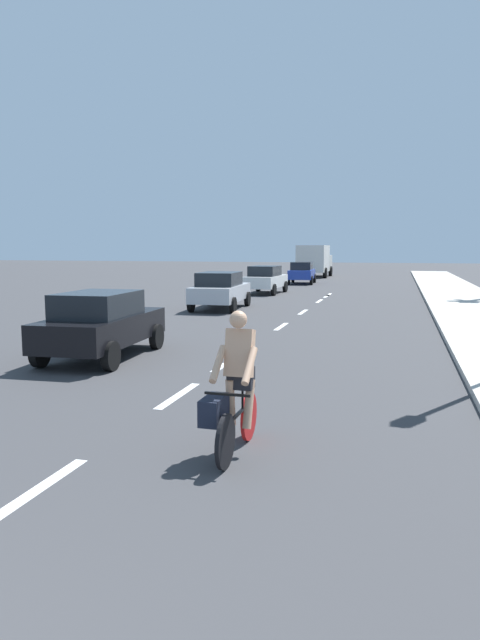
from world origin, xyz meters
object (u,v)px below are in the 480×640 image
(parked_car_silver, at_px, (220,289))
(parked_car_white, at_px, (265,279))
(delivery_truck, at_px, (314,260))
(parked_car_black, at_px, (101,323))
(parked_car_blue, at_px, (302,272))
(cyclist, at_px, (233,390))

(parked_car_silver, xyz_separation_m, parked_car_white, (-0.01, 8.51, -0.00))
(parked_car_silver, bearing_deg, delivery_truck, 86.68)
(parked_car_black, bearing_deg, delivery_truck, 87.59)
(parked_car_white, height_order, parked_car_blue, same)
(delivery_truck, bearing_deg, parked_car_blue, -86.87)
(cyclist, height_order, parked_car_black, cyclist)
(cyclist, distance_m, parked_car_white, 25.21)
(parked_car_black, distance_m, delivery_truck, 38.54)
(parked_car_silver, height_order, parked_car_white, same)
(cyclist, distance_m, delivery_truck, 44.03)
(cyclist, relative_size, parked_car_black, 0.45)
(cyclist, relative_size, parked_car_silver, 0.43)
(parked_car_blue, distance_m, delivery_truck, 9.86)
(parked_car_blue, height_order, delivery_truck, delivery_truck)
(parked_car_white, bearing_deg, cyclist, -75.41)
(cyclist, bearing_deg, parked_car_blue, -81.51)
(parked_car_black, bearing_deg, parked_car_white, 88.47)
(parked_car_black, relative_size, delivery_truck, 0.65)
(parked_car_black, relative_size, parked_car_blue, 1.03)
(parked_car_blue, relative_size, delivery_truck, 0.63)
(parked_car_white, height_order, delivery_truck, delivery_truck)
(parked_car_white, xyz_separation_m, delivery_truck, (0.04, 19.07, 0.67))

